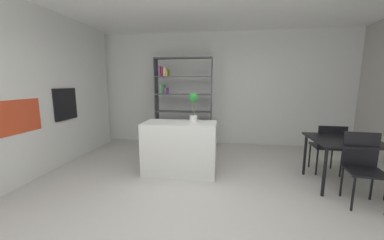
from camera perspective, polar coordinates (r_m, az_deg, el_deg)
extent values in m
plane|color=beige|center=(3.19, 2.12, -20.02)|extent=(9.62, 9.62, 0.00)
cube|color=silver|center=(5.76, 5.41, 8.00)|extent=(6.99, 0.06, 2.85)
cube|color=#CC4223|center=(4.05, -40.84, 0.14)|extent=(0.01, 1.25, 0.51)
cube|color=black|center=(4.92, -30.07, 3.60)|extent=(0.04, 0.58, 0.61)
cylinder|color=#B7BABC|center=(4.92, -30.64, 6.53)|extent=(0.02, 0.46, 0.02)
cube|color=silver|center=(3.89, -3.14, -7.21)|extent=(1.26, 0.62, 0.91)
cylinder|color=white|center=(3.82, 0.37, 0.30)|extent=(0.13, 0.13, 0.11)
cylinder|color=#476633|center=(3.80, 0.37, 3.03)|extent=(0.01, 0.01, 0.26)
sphere|color=#267F30|center=(3.78, 0.38, 5.87)|extent=(0.16, 0.16, 0.16)
cube|color=#4C4C51|center=(5.61, -9.20, 4.46)|extent=(0.02, 0.30, 2.18)
cube|color=#4C4C51|center=(5.36, 5.06, 4.32)|extent=(0.02, 0.30, 2.18)
cube|color=#4C4C51|center=(5.46, -2.30, 15.80)|extent=(1.40, 0.30, 0.02)
cube|color=#4C4C51|center=(5.64, -2.16, -6.56)|extent=(1.40, 0.30, 0.02)
cube|color=#4C4C51|center=(5.54, -2.18, -2.19)|extent=(1.36, 0.30, 0.02)
cube|color=#4C4C51|center=(5.47, -2.21, 2.20)|extent=(1.36, 0.30, 0.02)
cube|color=#4C4C51|center=(5.43, -2.24, 6.68)|extent=(1.36, 0.30, 0.02)
cube|color=#4C4C51|center=(5.43, -2.27, 11.19)|extent=(1.36, 0.30, 0.02)
cube|color=orange|center=(5.73, -7.22, -5.42)|extent=(0.06, 0.24, 0.16)
cube|color=silver|center=(5.70, -6.51, -5.10)|extent=(0.05, 0.24, 0.24)
cube|color=#338E4C|center=(5.54, -7.37, 7.95)|extent=(0.06, 0.24, 0.23)
cube|color=#8E4793|center=(5.52, -6.67, 7.55)|extent=(0.06, 0.24, 0.15)
cube|color=#8E4793|center=(5.56, -8.14, 12.41)|extent=(0.05, 0.24, 0.24)
cube|color=red|center=(5.54, -7.53, 12.34)|extent=(0.03, 0.24, 0.22)
cube|color=silver|center=(5.53, -6.91, 12.31)|extent=(0.05, 0.24, 0.21)
cube|color=gold|center=(5.51, -6.32, 12.09)|extent=(0.04, 0.24, 0.17)
cube|color=black|center=(4.02, 34.87, -4.33)|extent=(0.92, 0.87, 0.03)
cylinder|color=black|center=(3.63, 31.21, -11.49)|extent=(0.04, 0.04, 0.71)
cylinder|color=black|center=(4.29, 27.32, -8.04)|extent=(0.04, 0.04, 0.71)
cylinder|color=black|center=(4.62, 36.84, -7.71)|extent=(0.04, 0.04, 0.71)
cube|color=black|center=(4.57, 31.48, -5.85)|extent=(0.46, 0.45, 0.03)
cube|color=black|center=(4.34, 32.64, -3.88)|extent=(0.44, 0.05, 0.39)
cylinder|color=black|center=(4.86, 32.57, -8.05)|extent=(0.03, 0.03, 0.46)
cylinder|color=black|center=(4.74, 28.28, -8.12)|extent=(0.03, 0.03, 0.46)
cylinder|color=black|center=(4.54, 34.30, -9.40)|extent=(0.03, 0.03, 0.46)
cylinder|color=black|center=(4.40, 29.72, -9.54)|extent=(0.03, 0.03, 0.46)
cube|color=black|center=(3.62, 38.40, -10.47)|extent=(0.47, 0.49, 0.03)
cube|color=black|center=(3.74, 37.61, -5.96)|extent=(0.42, 0.09, 0.46)
cylinder|color=black|center=(3.48, 36.39, -15.24)|extent=(0.03, 0.03, 0.45)
cylinder|color=black|center=(3.80, 34.40, -12.98)|extent=(0.03, 0.03, 0.45)
cylinder|color=black|center=(3.93, 39.44, -12.79)|extent=(0.03, 0.03, 0.45)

